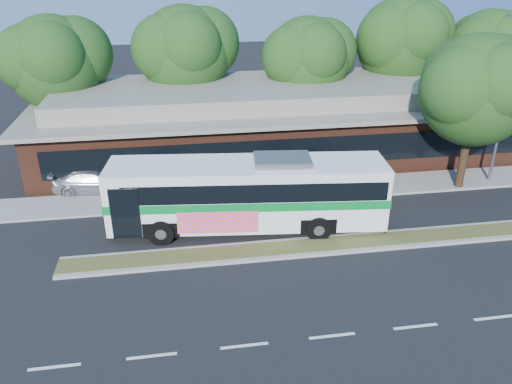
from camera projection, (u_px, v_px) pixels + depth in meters
ground at (365, 251)px, 21.76m from camera, size 120.00×120.00×0.00m
median_strip at (360, 242)px, 22.26m from camera, size 26.00×1.10×0.15m
sidewalk at (324, 189)px, 27.45m from camera, size 44.00×2.60×0.12m
plaza_building at (297, 118)px, 32.45m from camera, size 33.20×11.20×4.45m
lamp_post at (506, 97)px, 26.39m from camera, size 0.93×0.18×9.07m
tree_bg_a at (61, 60)px, 30.70m from camera, size 6.47×5.80×8.63m
tree_bg_b at (191, 49)px, 32.62m from camera, size 6.69×6.00×9.00m
tree_bg_c at (312, 57)px, 33.09m from camera, size 6.24×5.60×8.26m
tree_bg_d at (408, 40)px, 34.65m from camera, size 6.91×6.20×9.37m
tree_bg_e at (493, 50)px, 34.89m from camera, size 6.47×5.80×8.50m
transit_bus at (249, 190)px, 22.82m from camera, size 12.84×4.09×3.55m
sedan at (96, 180)px, 27.01m from camera, size 4.68×2.29×1.31m
sidewalk_tree at (483, 87)px, 25.50m from camera, size 6.37×5.71×8.32m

